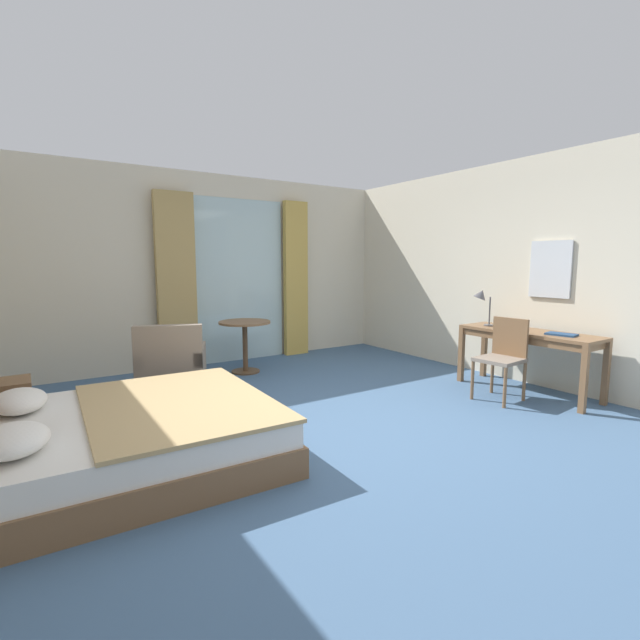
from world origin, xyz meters
The scene contains 15 objects.
ground centered at (0.00, 0.00, -0.05)m, with size 6.50×7.25×0.10m, color #426084.
wall_back centered at (0.00, 3.36, 1.41)m, with size 6.10×0.12×2.81m, color beige.
wall_right centered at (2.99, 0.00, 1.41)m, with size 0.12×6.85×2.81m, color beige.
balcony_glass_door centered at (0.43, 3.28, 1.24)m, with size 1.50×0.02×2.47m, color silver.
curtain_panel_left centered at (-0.54, 3.18, 1.25)m, with size 0.54×0.10×2.49m, color tan.
curtain_panel_right centered at (1.40, 3.18, 1.25)m, with size 0.41×0.10×2.49m, color tan.
bed centered at (-1.79, 0.32, 0.24)m, with size 2.14×1.90×1.04m.
nightstand centered at (-2.57, 1.66, 0.23)m, with size 0.48×0.42×0.47m.
writing_desk centered at (2.54, -0.22, 0.64)m, with size 0.55×1.57×0.73m.
desk_chair centered at (2.07, -0.22, 0.51)m, with size 0.48×0.46×0.91m.
desk_lamp centered at (2.42, 0.35, 1.09)m, with size 0.25×0.22×0.49m.
closed_book centered at (2.54, -0.60, 0.74)m, with size 0.19×0.30×0.02m, color navy.
armchair_by_window centered at (-0.98, 1.92, 0.34)m, with size 0.95×0.98×0.86m.
round_cafe_table centered at (0.17, 2.49, 0.53)m, with size 0.71×0.71×0.72m.
wall_mirror centered at (2.91, -0.22, 1.44)m, with size 0.02×0.50×0.67m.
Camera 1 is at (-2.33, -3.17, 1.53)m, focal length 25.15 mm.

